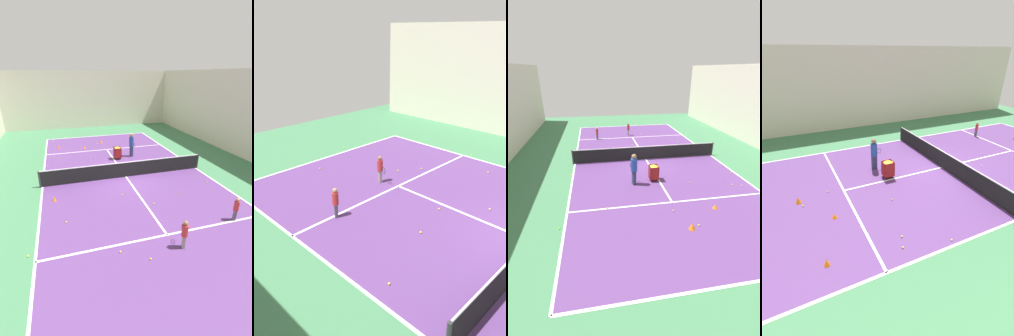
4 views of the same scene
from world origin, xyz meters
The scene contains 27 objects.
ground_plane centered at (0.00, 0.00, 0.00)m, with size 34.60×34.60×0.00m, color #3D754C.
court_playing_area centered at (0.00, 0.00, 0.00)m, with size 10.12×21.37×0.00m.
line_sideline_right centered at (5.06, 0.00, 0.01)m, with size 0.10×21.37×0.00m, color white.
line_service_near centered at (0.00, -5.88, 0.01)m, with size 10.12×0.10×0.00m, color white.
line_service_far centered at (0.00, 5.88, 0.01)m, with size 10.12×0.10×0.00m, color white.
line_centre_service centered at (0.00, 0.00, 0.01)m, with size 0.10×11.76×0.00m, color white.
hall_enclosure_right centered at (9.75, 0.00, 3.23)m, with size 0.15×30.90×6.46m.
tennis_net centered at (0.00, 0.00, 0.52)m, with size 10.42×0.10×1.01m.
coach_at_net centered at (1.53, 3.64, 1.05)m, with size 0.42×0.70×1.83m.
child_midcourt centered at (3.34, -5.79, 0.64)m, with size 0.30×0.30×1.12m.
ball_cart centered at (0.31, 3.35, 0.66)m, with size 0.51×0.57×0.94m.
training_cone_0 centered at (-0.13, 7.98, 0.15)m, with size 0.27×0.27×0.29m, color orange.
training_cone_1 centered at (-4.00, 7.49, 0.13)m, with size 0.21×0.21×0.25m, color orange.
training_cone_3 centered at (-1.83, 6.74, 0.11)m, with size 0.23×0.23×0.21m, color orange.
tennis_ball_0 centered at (2.06, -3.07, 0.04)m, with size 0.07×0.07×0.07m, color yellow.
tennis_ball_2 centered at (5.27, 7.02, 0.04)m, with size 0.07×0.07×0.07m, color yellow.
tennis_ball_5 centered at (0.41, -3.53, 0.04)m, with size 0.07×0.07×0.07m, color yellow.
tennis_ball_6 centered at (-0.87, -2.20, 0.04)m, with size 0.07×0.07×0.07m, color yellow.
tennis_ball_8 centered at (-4.41, 4.97, 0.04)m, with size 0.07×0.07×0.07m, color yellow.
tennis_ball_10 centered at (4.45, -2.22, 0.04)m, with size 0.07×0.07×0.07m, color yellow.
tennis_ball_14 centered at (-4.84, 3.21, 0.04)m, with size 0.07×0.07×0.07m, color yellow.
tennis_ball_15 centered at (5.22, 1.80, 0.04)m, with size 0.07×0.07×0.07m, color yellow.
tennis_ball_16 centered at (0.21, 6.62, 0.04)m, with size 0.07×0.07×0.07m, color yellow.
tennis_ball_17 centered at (3.22, 5.88, 0.04)m, with size 0.07×0.07×0.07m, color yellow.
tennis_ball_18 centered at (-1.71, 4.07, 0.04)m, with size 0.07×0.07×0.07m, color yellow.
tennis_ball_19 centered at (-3.93, 4.76, 0.04)m, with size 0.07×0.07×0.07m, color yellow.
tennis_ball_20 centered at (-0.49, 7.83, 0.04)m, with size 0.07×0.07×0.07m, color yellow.
Camera 4 is at (-9.27, 7.79, 6.06)m, focal length 24.00 mm.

